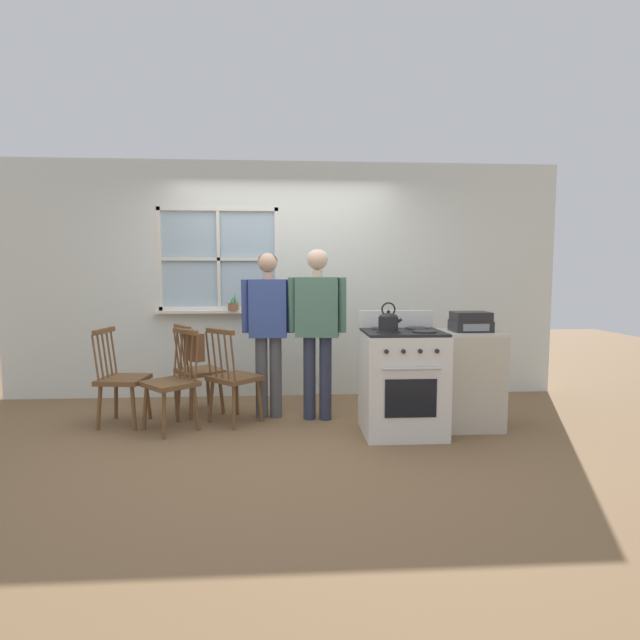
{
  "coord_description": "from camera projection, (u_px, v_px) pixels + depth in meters",
  "views": [
    {
      "loc": [
        0.05,
        -4.41,
        1.42
      ],
      "look_at": [
        0.34,
        0.18,
        1.0
      ],
      "focal_mm": 28.0,
      "sensor_mm": 36.0,
      "label": 1
    }
  ],
  "objects": [
    {
      "name": "ground_plane",
      "position": [
        283.0,
        432.0,
        4.51
      ],
      "size": [
        16.0,
        16.0,
        0.0
      ],
      "primitive_type": "plane",
      "color": "brown"
    },
    {
      "name": "wall_back",
      "position": [
        288.0,
        282.0,
        5.78
      ],
      "size": [
        6.4,
        0.16,
        2.7
      ],
      "color": "silver",
      "rests_on": "ground_plane"
    },
    {
      "name": "chair_by_window",
      "position": [
        172.0,
        383.0,
        4.54
      ],
      "size": [
        0.58,
        0.58,
        0.92
      ],
      "rotation": [
        0.0,
        0.0,
        -0.83
      ],
      "color": "brown",
      "rests_on": "ground_plane"
    },
    {
      "name": "chair_near_wall",
      "position": [
        121.0,
        380.0,
        4.7
      ],
      "size": [
        0.44,
        0.46,
        0.92
      ],
      "rotation": [
        0.0,
        0.0,
        1.46
      ],
      "color": "brown",
      "rests_on": "ground_plane"
    },
    {
      "name": "chair_center_cluster",
      "position": [
        197.0,
        372.0,
        5.08
      ],
      "size": [
        0.56,
        0.57,
        0.92
      ],
      "rotation": [
        0.0,
        0.0,
        2.13
      ],
      "color": "brown",
      "rests_on": "ground_plane"
    },
    {
      "name": "chair_near_stove",
      "position": [
        233.0,
        378.0,
        4.76
      ],
      "size": [
        0.58,
        0.58,
        0.92
      ],
      "rotation": [
        0.0,
        0.0,
        2.37
      ],
      "color": "brown",
      "rests_on": "ground_plane"
    },
    {
      "name": "person_elderly_left",
      "position": [
        268.0,
        320.0,
        4.9
      ],
      "size": [
        0.52,
        0.22,
        1.63
      ],
      "rotation": [
        0.0,
        0.0,
        -0.02
      ],
      "color": "#4C4C51",
      "rests_on": "ground_plane"
    },
    {
      "name": "person_teen_center",
      "position": [
        317.0,
        317.0,
        4.82
      ],
      "size": [
        0.57,
        0.28,
        1.66
      ],
      "rotation": [
        0.0,
        0.0,
        -0.18
      ],
      "color": "#2D3347",
      "rests_on": "ground_plane"
    },
    {
      "name": "stove",
      "position": [
        402.0,
        381.0,
        4.45
      ],
      "size": [
        0.7,
        0.68,
        1.08
      ],
      "color": "white",
      "rests_on": "ground_plane"
    },
    {
      "name": "kettle",
      "position": [
        388.0,
        321.0,
        4.26
      ],
      "size": [
        0.21,
        0.17,
        0.25
      ],
      "color": "black",
      "rests_on": "stove"
    },
    {
      "name": "potted_plant",
      "position": [
        233.0,
        305.0,
        5.68
      ],
      "size": [
        0.12,
        0.12,
        0.21
      ],
      "color": "#935B3D",
      "rests_on": "wall_back"
    },
    {
      "name": "handbag",
      "position": [
        194.0,
        346.0,
        4.68
      ],
      "size": [
        0.25,
        0.25,
        0.31
      ],
      "color": "brown",
      "rests_on": "chair_by_window"
    },
    {
      "name": "side_counter",
      "position": [
        468.0,
        379.0,
        4.64
      ],
      "size": [
        0.55,
        0.5,
        0.9
      ],
      "color": "beige",
      "rests_on": "ground_plane"
    },
    {
      "name": "stereo",
      "position": [
        471.0,
        322.0,
        4.57
      ],
      "size": [
        0.34,
        0.29,
        0.18
      ],
      "color": "#232326",
      "rests_on": "side_counter"
    }
  ]
}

